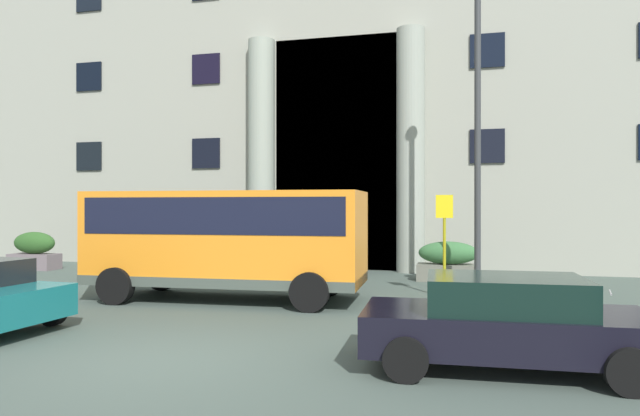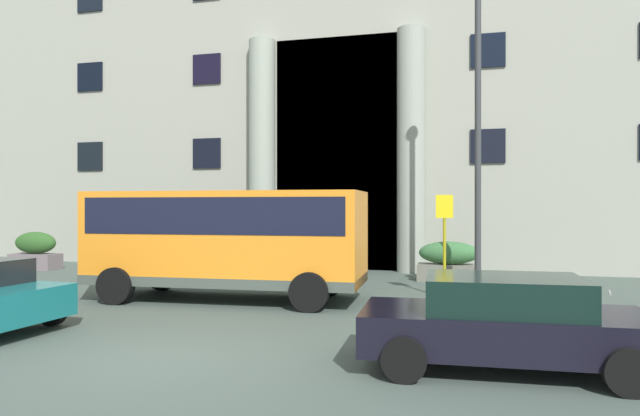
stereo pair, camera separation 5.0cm
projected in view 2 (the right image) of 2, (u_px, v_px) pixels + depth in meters
ground_plane at (157, 365)px, 8.53m from camera, size 80.00×64.00×0.12m
office_building_facade at (360, 34)px, 25.45m from camera, size 40.72×9.76×20.57m
orange_minibus at (228, 235)px, 14.17m from camera, size 6.99×2.89×2.75m
bus_stop_sign at (444, 234)px, 14.47m from camera, size 0.44×0.08×2.68m
hedge_planter_entrance_right at (35, 251)px, 21.11m from camera, size 1.81×0.84×1.42m
hedge_planter_east at (131, 254)px, 20.61m from camera, size 1.67×0.81×1.27m
hedge_planter_entrance_left at (449, 262)px, 17.78m from camera, size 1.97×0.91×1.26m
white_taxi_kerbside at (504, 322)px, 8.08m from camera, size 4.15×2.13×1.36m
motorcycle_near_kerb at (572, 314)px, 9.89m from camera, size 1.90×0.61×0.89m
lamppost_plaza_centre at (478, 115)px, 15.82m from camera, size 0.40×0.40×8.67m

